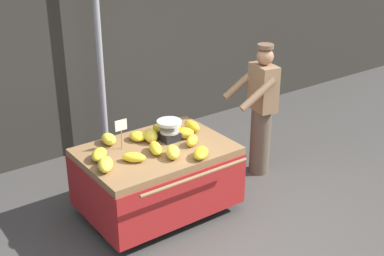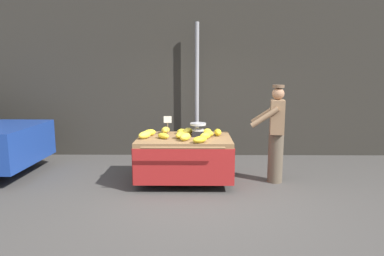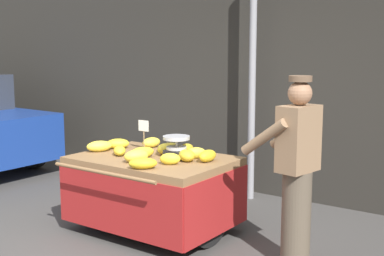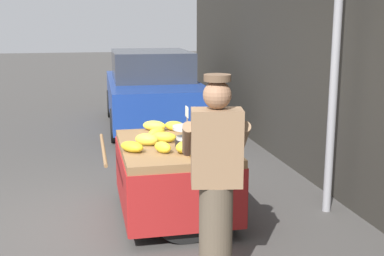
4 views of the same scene
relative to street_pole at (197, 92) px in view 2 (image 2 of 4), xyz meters
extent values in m
plane|color=#423F3D|center=(0.00, -2.53, -1.49)|extent=(60.00, 60.00, 0.00)
cube|color=#2D2B26|center=(0.00, 0.40, 0.66)|extent=(16.00, 0.24, 4.30)
cylinder|color=gray|center=(0.00, 0.00, 0.00)|extent=(0.09, 0.09, 2.99)
cube|color=olive|center=(-0.22, -1.70, -0.72)|extent=(1.61, 1.12, 0.08)
cylinder|color=black|center=(-0.95, -1.70, -1.13)|extent=(0.05, 0.73, 0.73)
cylinder|color=#B7B7BC|center=(-0.98, -1.70, -1.13)|extent=(0.01, 0.13, 0.13)
cylinder|color=black|center=(0.50, -1.70, -1.13)|extent=(0.05, 0.73, 0.73)
cylinder|color=#B7B7BC|center=(0.53, -1.70, -1.13)|extent=(0.01, 0.13, 0.13)
cylinder|color=#4C4742|center=(-0.22, -1.22, -1.13)|extent=(0.05, 0.05, 0.73)
cube|color=maroon|center=(-0.22, -2.26, -1.06)|extent=(1.61, 0.02, 0.60)
cube|color=maroon|center=(-0.22, -1.14, -1.06)|extent=(1.61, 0.02, 0.60)
cube|color=maroon|center=(-1.03, -1.70, -1.06)|extent=(0.02, 1.12, 0.60)
cube|color=maroon|center=(0.58, -1.70, -1.06)|extent=(0.02, 1.12, 0.60)
cylinder|color=olive|center=(-0.22, -2.44, -0.70)|extent=(1.29, 0.04, 0.04)
cube|color=black|center=(0.02, -1.61, -0.63)|extent=(0.20, 0.20, 0.09)
cylinder|color=#B7B7BC|center=(0.02, -1.61, -0.53)|extent=(0.02, 0.02, 0.11)
cylinder|color=#B7B7BC|center=(0.02, -1.61, -0.46)|extent=(0.28, 0.28, 0.04)
cylinder|color=#B7B7BC|center=(0.02, -1.61, -0.57)|extent=(0.21, 0.21, 0.03)
cylinder|color=#997A51|center=(-0.52, -1.49, -0.57)|extent=(0.01, 0.01, 0.22)
cube|color=white|center=(-0.52, -1.49, -0.40)|extent=(0.14, 0.01, 0.12)
ellipsoid|color=yellow|center=(-0.84, -1.58, -0.62)|extent=(0.28, 0.29, 0.11)
ellipsoid|color=yellow|center=(-0.89, -1.82, -0.62)|extent=(0.27, 0.32, 0.12)
ellipsoid|color=gold|center=(0.18, -1.66, -0.62)|extent=(0.28, 0.27, 0.12)
ellipsoid|color=gold|center=(0.37, -1.55, -0.62)|extent=(0.13, 0.24, 0.12)
ellipsoid|color=yellow|center=(-0.58, -1.29, -0.62)|extent=(0.18, 0.26, 0.11)
ellipsoid|color=yellow|center=(-0.20, -1.99, -0.62)|extent=(0.25, 0.29, 0.13)
ellipsoid|color=yellow|center=(-0.17, -1.50, -0.61)|extent=(0.24, 0.31, 0.13)
ellipsoid|color=yellow|center=(0.18, -1.50, -0.62)|extent=(0.22, 0.25, 0.12)
ellipsoid|color=yellow|center=(-0.29, -1.80, -0.62)|extent=(0.21, 0.30, 0.11)
ellipsoid|color=yellow|center=(-0.28, -1.40, -0.63)|extent=(0.17, 0.22, 0.10)
ellipsoid|color=gold|center=(0.04, -2.17, -0.63)|extent=(0.30, 0.29, 0.11)
ellipsoid|color=gold|center=(0.00, -1.43, -0.62)|extent=(0.11, 0.25, 0.13)
ellipsoid|color=yellow|center=(0.14, -1.87, -0.62)|extent=(0.23, 0.21, 0.11)
ellipsoid|color=yellow|center=(-0.57, -1.83, -0.63)|extent=(0.27, 0.27, 0.10)
cylinder|color=brown|center=(1.38, -1.65, -1.05)|extent=(0.26, 0.26, 0.88)
cube|color=#8C6B4C|center=(1.38, -1.65, -0.32)|extent=(0.29, 0.42, 0.58)
sphere|color=#9E7051|center=(1.38, -1.65, 0.07)|extent=(0.21, 0.21, 0.21)
cylinder|color=brown|center=(1.38, -1.65, 0.20)|extent=(0.20, 0.20, 0.05)
cylinder|color=#8C6B4C|center=(1.14, -1.82, -0.31)|extent=(0.49, 0.17, 0.37)
cylinder|color=#8C6B4C|center=(1.21, -1.41, -0.31)|extent=(0.49, 0.17, 0.37)
cylinder|color=black|center=(-3.73, -0.55, -1.19)|extent=(0.60, 0.19, 0.60)
camera|label=1|loc=(-2.92, -6.07, 1.82)|focal=48.98mm
camera|label=2|loc=(-0.03, -7.40, 0.44)|focal=31.33mm
camera|label=3|loc=(3.23, -5.84, 0.47)|focal=49.10mm
camera|label=4|loc=(4.86, -2.58, 0.60)|focal=46.57mm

